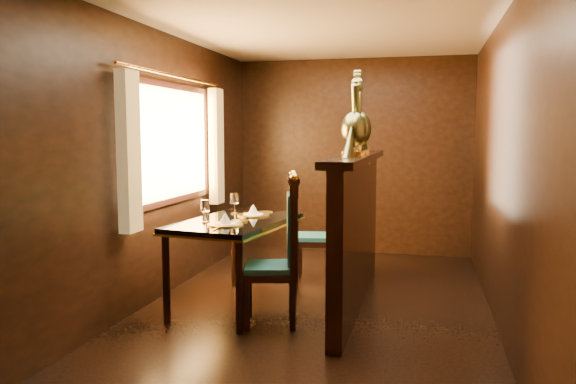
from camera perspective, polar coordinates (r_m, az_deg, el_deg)
name	(u,v)px	position (r m, az deg, el deg)	size (l,w,h in m)	color
ground	(315,309)	(5.08, 2.77, -11.80)	(5.00, 5.00, 0.00)	black
room_shell	(307,130)	(4.87, 1.92, 6.35)	(3.04, 5.04, 2.52)	black
partition	(356,226)	(5.15, 6.97, -3.41)	(0.26, 2.70, 1.36)	black
dining_table	(236,228)	(5.00, -5.34, -3.65)	(0.99, 1.44, 0.99)	black
chair_left	(284,245)	(4.56, -0.40, -5.43)	(0.55, 0.56, 1.24)	black
chair_right	(326,220)	(5.94, 3.93, -2.90)	(0.50, 0.52, 1.22)	black
peacock_left	(354,114)	(4.79, 6.74, 7.90)	(0.22, 0.59, 0.71)	#184A32
peacock_right	(359,113)	(5.16, 7.26, 7.92)	(0.23, 0.62, 0.74)	#184A32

